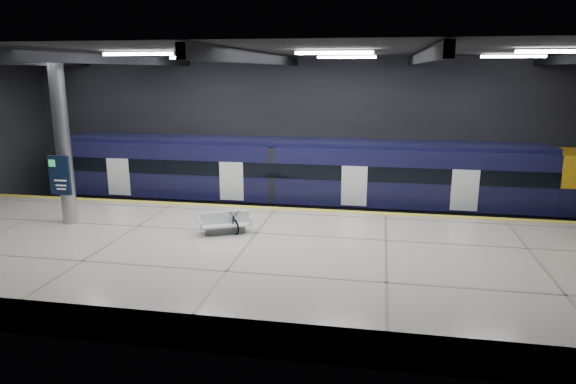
# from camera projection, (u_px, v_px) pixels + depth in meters

# --- Properties ---
(ground) EXTENTS (30.00, 30.00, 0.00)m
(ground) POSITION_uv_depth(u_px,v_px,m) (263.00, 251.00, 21.32)
(ground) COLOR black
(ground) RESTS_ON ground
(room_shell) EXTENTS (30.10, 16.10, 8.05)m
(room_shell) POSITION_uv_depth(u_px,v_px,m) (261.00, 112.00, 20.00)
(room_shell) COLOR black
(room_shell) RESTS_ON ground
(platform) EXTENTS (30.00, 11.00, 1.10)m
(platform) POSITION_uv_depth(u_px,v_px,m) (247.00, 260.00, 18.80)
(platform) COLOR beige
(platform) RESTS_ON ground
(safety_strip) EXTENTS (30.00, 0.40, 0.01)m
(safety_strip) POSITION_uv_depth(u_px,v_px,m) (276.00, 208.00, 23.69)
(safety_strip) COLOR yellow
(safety_strip) RESTS_ON platform
(rails) EXTENTS (30.00, 1.52, 0.16)m
(rails) POSITION_uv_depth(u_px,v_px,m) (287.00, 214.00, 26.56)
(rails) COLOR gray
(rails) RESTS_ON ground
(train) EXTENTS (29.40, 2.84, 3.79)m
(train) POSITION_uv_depth(u_px,v_px,m) (332.00, 178.00, 25.70)
(train) COLOR black
(train) RESTS_ON ground
(bench) EXTENTS (2.13, 1.56, 0.87)m
(bench) POSITION_uv_depth(u_px,v_px,m) (225.00, 226.00, 20.01)
(bench) COLOR #595B60
(bench) RESTS_ON platform
(bicycle) EXTENTS (1.57, 1.71, 0.91)m
(bicycle) POSITION_uv_depth(u_px,v_px,m) (230.00, 220.00, 20.30)
(bicycle) COLOR #99999E
(bicycle) RESTS_ON platform
(pannier_bag) EXTENTS (0.35, 0.28, 0.35)m
(pannier_bag) POSITION_uv_depth(u_px,v_px,m) (216.00, 225.00, 20.47)
(pannier_bag) COLOR black
(pannier_bag) RESTS_ON platform
(info_column) EXTENTS (0.90, 0.78, 6.90)m
(info_column) POSITION_uv_depth(u_px,v_px,m) (62.00, 143.00, 20.70)
(info_column) COLOR #9EA0A5
(info_column) RESTS_ON platform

